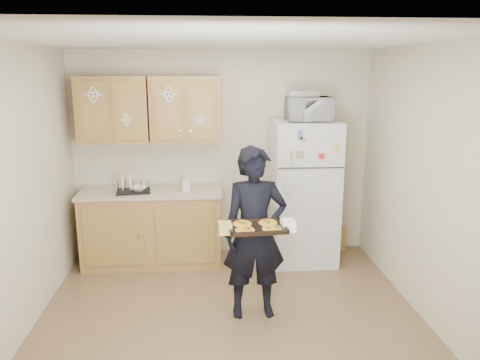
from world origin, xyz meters
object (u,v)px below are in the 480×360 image
refrigerator (303,192)px  person (255,233)px  baking_tray (257,228)px  microwave (309,109)px  dish_rack (133,186)px

refrigerator → person: refrigerator is taller
baking_tray → microwave: bearing=59.8°
person → baking_tray: size_ratio=3.33×
refrigerator → dish_rack: refrigerator is taller
baking_tray → microwave: 1.90m
refrigerator → microwave: microwave is taller
person → microwave: 1.75m
person → baking_tray: (-0.02, -0.30, 0.16)m
refrigerator → person: (-0.72, -1.26, -0.04)m
microwave → dish_rack: 2.18m
microwave → baking_tray: bearing=-121.4°
person → dish_rack: 1.77m
person → dish_rack: person is taller
refrigerator → dish_rack: size_ratio=4.52×
microwave → dish_rack: size_ratio=1.31×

